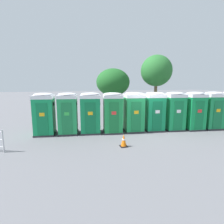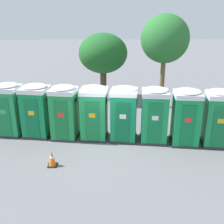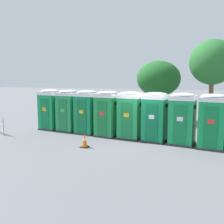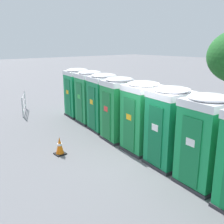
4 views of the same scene
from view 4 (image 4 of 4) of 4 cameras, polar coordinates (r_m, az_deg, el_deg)
The scene contains 10 objects.
ground_plane at distance 9.14m, azimuth 7.99°, elevation -9.92°, with size 120.00×120.00×0.00m, color slate.
portapotty_0 at distance 13.96m, azimuth -7.44°, elevation 4.28°, with size 1.34×1.36×2.54m.
portapotty_1 at distance 12.75m, azimuth -4.80°, elevation 3.35°, with size 1.34×1.37×2.54m.
portapotty_2 at distance 11.55m, azimuth -1.83°, elevation 2.19°, with size 1.44×1.42×2.54m.
portapotty_3 at distance 10.36m, azimuth 1.52°, elevation 0.72°, with size 1.36×1.39×2.54m.
portapotty_4 at distance 9.33m, azimuth 6.61°, elevation -0.96°, with size 1.35×1.35×2.54m.
portapotty_5 at distance 8.34m, azimuth 12.44°, elevation -3.14°, with size 1.37×1.38×2.54m.
portapotty_6 at distance 7.46m, azimuth 19.67°, elevation -5.84°, with size 1.35×1.36×2.54m.
traffic_cone at distance 9.41m, azimuth -11.32°, elevation -7.27°, with size 0.36×0.36×0.64m.
event_barrier at distance 15.42m, azimuth -18.66°, elevation 1.90°, with size 1.85×0.95×1.05m.
Camera 4 is at (5.42, -6.31, 3.80)m, focal length 42.00 mm.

